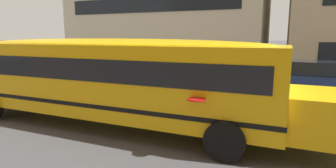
% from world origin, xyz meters
% --- Properties ---
extents(ground_plane, '(400.00, 400.00, 0.00)m').
position_xyz_m(ground_plane, '(0.00, 0.00, 0.00)').
color(ground_plane, '#4C4C4F').
extents(sidewalk_far, '(120.00, 3.00, 0.01)m').
position_xyz_m(sidewalk_far, '(0.00, 8.19, 0.01)').
color(sidewalk_far, gray).
rests_on(sidewalk_far, ground_plane).
extents(lane_centreline, '(110.00, 0.16, 0.01)m').
position_xyz_m(lane_centreline, '(0.00, 0.00, 0.00)').
color(lane_centreline, silver).
rests_on(lane_centreline, ground_plane).
extents(school_bus, '(12.31, 3.02, 2.74)m').
position_xyz_m(school_bus, '(-1.83, -2.00, 1.63)').
color(school_bus, yellow).
rests_on(school_bus, ground_plane).
extents(parked_car_beige_mid_block, '(3.91, 1.90, 1.64)m').
position_xyz_m(parked_car_beige_mid_block, '(-11.48, 5.43, 0.84)').
color(parked_car_beige_mid_block, '#C1B28E').
rests_on(parked_car_beige_mid_block, ground_plane).
extents(parked_car_dark_blue_beside_sign, '(3.99, 2.06, 1.64)m').
position_xyz_m(parked_car_dark_blue_beside_sign, '(4.55, 5.53, 0.84)').
color(parked_car_dark_blue_beside_sign, navy).
rests_on(parked_car_dark_blue_beside_sign, ground_plane).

